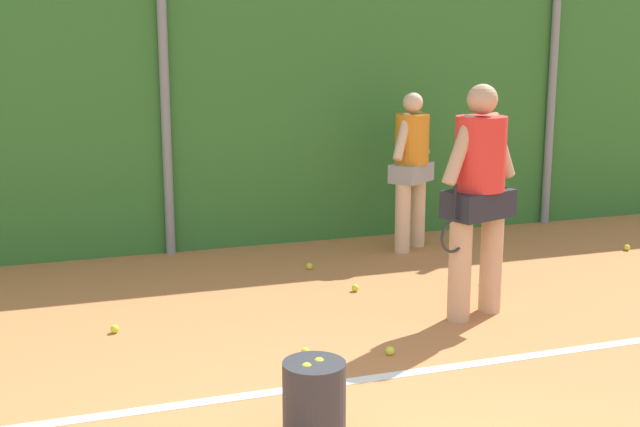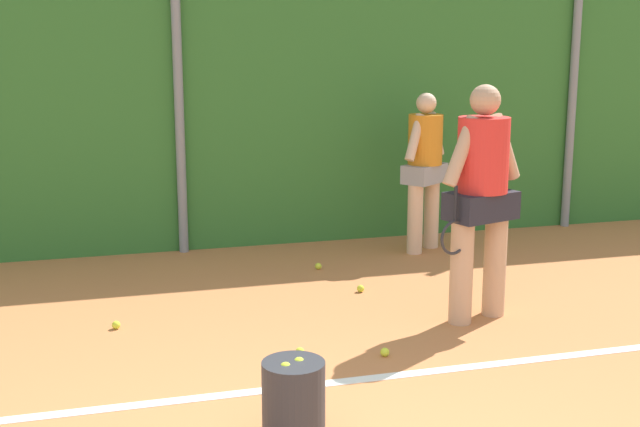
% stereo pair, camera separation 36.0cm
% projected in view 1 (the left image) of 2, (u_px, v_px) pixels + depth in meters
% --- Properties ---
extents(ground_plane, '(24.92, 24.92, 0.00)m').
position_uv_depth(ground_plane, '(270.00, 406.00, 5.21)').
color(ground_plane, '#C67542').
extents(hedge_fence_backdrop, '(16.20, 0.25, 3.16)m').
position_uv_depth(hedge_fence_backdrop, '(163.00, 105.00, 8.74)').
color(hedge_fence_backdrop, '#33702D').
rests_on(hedge_fence_backdrop, ground_plane).
extents(fence_post_center, '(0.10, 0.10, 3.25)m').
position_uv_depth(fence_post_center, '(165.00, 102.00, 8.57)').
color(fence_post_center, gray).
rests_on(fence_post_center, ground_plane).
extents(fence_post_right, '(0.10, 0.10, 3.25)m').
position_uv_depth(fence_post_right, '(552.00, 92.00, 10.05)').
color(fence_post_right, gray).
rests_on(fence_post_right, ground_plane).
extents(court_baseline_paint, '(11.84, 0.10, 0.01)m').
position_uv_depth(court_baseline_paint, '(262.00, 393.00, 5.40)').
color(court_baseline_paint, white).
rests_on(court_baseline_paint, ground_plane).
extents(player_midcourt, '(0.82, 0.48, 1.92)m').
position_uv_depth(player_midcourt, '(479.00, 189.00, 6.70)').
color(player_midcourt, tan).
rests_on(player_midcourt, ground_plane).
extents(player_backcourt_far, '(0.61, 0.53, 1.71)m').
position_uv_depth(player_backcourt_far, '(412.00, 162.00, 8.92)').
color(player_backcourt_far, beige).
rests_on(player_backcourt_far, ground_plane).
extents(ball_hopper, '(0.36, 0.36, 0.51)m').
position_uv_depth(ball_hopper, '(314.00, 397.00, 4.66)').
color(ball_hopper, '#2D2D33').
rests_on(ball_hopper, ground_plane).
extents(tennis_ball_0, '(0.07, 0.07, 0.07)m').
position_uv_depth(tennis_ball_0, '(305.00, 352.00, 6.02)').
color(tennis_ball_0, '#CCDB33').
rests_on(tennis_ball_0, ground_plane).
extents(tennis_ball_1, '(0.07, 0.07, 0.07)m').
position_uv_depth(tennis_ball_1, '(115.00, 329.00, 6.51)').
color(tennis_ball_1, '#CCDB33').
rests_on(tennis_ball_1, ground_plane).
extents(tennis_ball_2, '(0.07, 0.07, 0.07)m').
position_uv_depth(tennis_ball_2, '(390.00, 351.00, 6.05)').
color(tennis_ball_2, '#CCDB33').
rests_on(tennis_ball_2, ground_plane).
extents(tennis_ball_6, '(0.07, 0.07, 0.07)m').
position_uv_depth(tennis_ball_6, '(355.00, 288.00, 7.57)').
color(tennis_ball_6, '#CCDB33').
rests_on(tennis_ball_6, ground_plane).
extents(tennis_ball_7, '(0.07, 0.07, 0.07)m').
position_uv_depth(tennis_ball_7, '(483.00, 281.00, 7.77)').
color(tennis_ball_7, '#CCDB33').
rests_on(tennis_ball_7, ground_plane).
extents(tennis_ball_8, '(0.07, 0.07, 0.07)m').
position_uv_depth(tennis_ball_8, '(627.00, 248.00, 9.03)').
color(tennis_ball_8, '#CCDB33').
rests_on(tennis_ball_8, ground_plane).
extents(tennis_ball_9, '(0.07, 0.07, 0.07)m').
position_uv_depth(tennis_ball_9, '(309.00, 266.00, 8.29)').
color(tennis_ball_9, '#CCDB33').
rests_on(tennis_ball_9, ground_plane).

